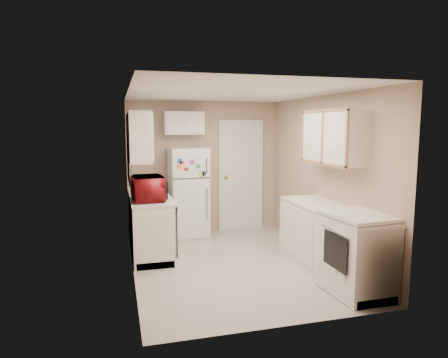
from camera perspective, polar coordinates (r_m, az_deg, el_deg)
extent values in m
plane|color=beige|center=(5.86, 1.30, -11.85)|extent=(3.80, 3.80, 0.00)
plane|color=white|center=(5.55, 1.38, 12.23)|extent=(3.80, 3.80, 0.00)
plane|color=tan|center=(5.36, -13.18, -0.67)|extent=(3.80, 3.80, 0.00)
plane|color=tan|center=(6.12, 14.01, 0.32)|extent=(3.80, 3.80, 0.00)
plane|color=tan|center=(7.41, -2.83, 1.77)|extent=(2.80, 2.80, 0.00)
plane|color=tan|center=(3.82, 9.47, -3.86)|extent=(2.80, 2.80, 0.00)
cube|color=silver|center=(6.40, -10.57, -6.11)|extent=(0.60, 1.80, 0.90)
cube|color=black|center=(5.84, -7.23, -6.96)|extent=(0.03, 0.58, 0.72)
cube|color=gray|center=(6.46, -10.76, -2.26)|extent=(0.54, 0.74, 0.16)
imported|color=maroon|center=(5.78, -10.80, -1.51)|extent=(0.64, 0.39, 0.41)
imported|color=beige|center=(6.66, -10.99, -0.76)|extent=(0.12, 0.12, 0.22)
cube|color=silver|center=(6.36, -13.27, 4.23)|extent=(0.10, 0.98, 1.08)
cube|color=silver|center=(5.53, -11.89, 5.87)|extent=(0.30, 0.45, 0.70)
cube|color=silver|center=(7.05, -5.12, -1.95)|extent=(0.66, 0.64, 1.57)
cube|color=silver|center=(7.15, -5.78, 7.95)|extent=(0.70, 0.30, 0.40)
cube|color=silver|center=(7.57, 2.43, 0.52)|extent=(0.86, 0.06, 2.08)
cube|color=silver|center=(5.44, 15.09, -8.68)|extent=(0.60, 2.00, 0.90)
cube|color=silver|center=(4.97, 18.54, -10.03)|extent=(0.69, 0.83, 0.96)
cube|color=silver|center=(5.57, 15.36, 5.77)|extent=(0.30, 1.20, 0.70)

